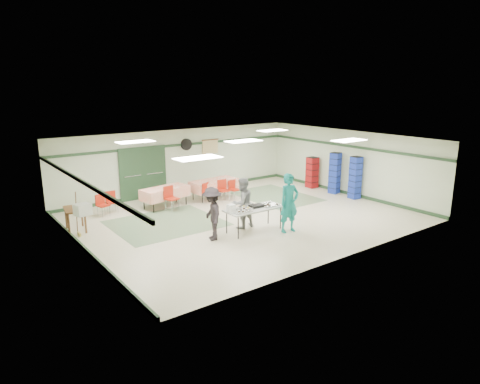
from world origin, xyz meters
TOP-DOWN VIEW (x-y plane):
  - floor at (0.00, 0.00)m, footprint 11.00×11.00m
  - ceiling at (0.00, 0.00)m, footprint 11.00×11.00m
  - wall_back at (0.00, 4.50)m, footprint 11.00×0.00m
  - wall_front at (0.00, -4.50)m, footprint 11.00×0.00m
  - wall_left at (-5.50, 0.00)m, footprint 0.00×9.00m
  - wall_right at (5.50, 0.00)m, footprint 0.00×9.00m
  - trim_back at (0.00, 4.47)m, footprint 11.00×0.06m
  - baseboard_back at (0.00, 4.47)m, footprint 11.00×0.06m
  - trim_left at (-5.47, 0.00)m, footprint 0.06×9.00m
  - baseboard_left at (-5.47, 0.00)m, footprint 0.06×9.00m
  - trim_right at (5.47, 0.00)m, footprint 0.06×9.00m
  - baseboard_right at (5.47, 0.00)m, footprint 0.06×9.00m
  - green_patch_a at (-2.50, 1.00)m, footprint 3.50×3.00m
  - green_patch_b at (2.80, 1.50)m, footprint 2.50×3.50m
  - double_door_left at (-2.20, 4.44)m, footprint 0.90×0.06m
  - double_door_right at (-1.25, 4.44)m, footprint 0.90×0.06m
  - door_frame at (-1.73, 4.42)m, footprint 2.00×0.03m
  - wall_fan at (0.30, 4.44)m, footprint 0.50×0.10m
  - scroll_banner at (1.50, 4.44)m, footprint 0.80×0.02m
  - serving_table at (-0.61, -1.37)m, footprint 1.95×0.82m
  - sheet_tray_right at (-0.04, -1.44)m, footprint 0.56×0.43m
  - sheet_tray_mid at (-0.66, -1.24)m, footprint 0.61×0.47m
  - sheet_tray_left at (-1.18, -1.45)m, footprint 0.58×0.45m
  - baking_pan at (-0.49, -1.34)m, footprint 0.45×0.29m
  - foam_box_stack at (-1.47, -1.33)m, footprint 0.22×0.20m
  - volunteer_teal at (0.24, -2.06)m, footprint 0.73×0.52m
  - volunteer_grey at (-0.71, -0.88)m, footprint 0.84×0.68m
  - volunteer_dark at (-2.10, -1.23)m, footprint 0.92×1.18m
  - dining_table_a at (0.59, 2.78)m, footprint 2.00×0.99m
  - dining_table_b at (-1.61, 2.78)m, footprint 1.93×1.11m
  - chair_a at (0.64, 2.21)m, footprint 0.45×0.45m
  - chair_b at (-0.09, 2.20)m, footprint 0.50×0.50m
  - chair_c at (1.15, 2.20)m, footprint 0.40×0.40m
  - chair_d at (-1.69, 2.22)m, footprint 0.51×0.51m
  - chair_loose_a at (-3.52, 3.26)m, footprint 0.39×0.39m
  - chair_loose_b at (-3.95, 3.05)m, footprint 0.45×0.45m
  - crate_stack_blue_a at (5.15, -0.69)m, footprint 0.42×0.42m
  - crate_stack_red at (5.15, 1.70)m, footprint 0.45×0.45m
  - crate_stack_blue_b at (5.15, 0.39)m, footprint 0.46×0.46m
  - printer_table at (-5.15, 2.02)m, footprint 0.75×1.02m
  - office_printer at (-5.15, 1.13)m, footprint 0.50×0.46m
  - broom at (-5.23, 1.53)m, footprint 0.06×0.23m

SIDE VIEW (x-z plane):
  - floor at x=0.00m, z-range 0.00..0.00m
  - green_patch_a at x=-2.50m, z-range 0.00..0.01m
  - green_patch_b at x=2.80m, z-range 0.00..0.01m
  - baseboard_back at x=0.00m, z-range 0.00..0.12m
  - baseboard_left at x=-5.47m, z-range 0.00..0.12m
  - baseboard_right at x=5.47m, z-range 0.00..0.12m
  - chair_c at x=1.15m, z-range 0.08..0.86m
  - chair_loose_b at x=-3.95m, z-range 0.09..0.87m
  - chair_loose_a at x=-3.52m, z-range 0.09..0.88m
  - chair_b at x=-0.09m, z-range 0.09..0.92m
  - chair_a at x=0.64m, z-range 0.10..0.95m
  - chair_d at x=-1.69m, z-range 0.10..1.03m
  - dining_table_b at x=-1.61m, z-range 0.19..0.95m
  - dining_table_a at x=0.59m, z-range 0.19..0.95m
  - printer_table at x=-5.15m, z-range 0.27..1.02m
  - crate_stack_red at x=5.15m, z-range 0.00..1.38m
  - serving_table at x=-0.61m, z-range 0.34..1.10m
  - broom at x=-5.23m, z-range 0.03..1.41m
  - sheet_tray_right at x=-0.04m, z-range 0.76..0.78m
  - sheet_tray_mid at x=-0.66m, z-range 0.76..0.78m
  - sheet_tray_left at x=-1.18m, z-range 0.76..0.78m
  - baking_pan at x=-0.49m, z-range 0.76..0.84m
  - volunteer_dark at x=-2.10m, z-range 0.00..1.61m
  - volunteer_grey at x=-0.71m, z-range 0.00..1.66m
  - crate_stack_blue_a at x=5.15m, z-range 0.00..1.73m
  - crate_stack_blue_b at x=5.15m, z-range 0.00..1.75m
  - foam_box_stack at x=-1.47m, z-range 0.76..1.01m
  - office_printer at x=-5.15m, z-range 0.75..1.09m
  - volunteer_teal at x=0.24m, z-range 0.00..1.87m
  - double_door_left at x=-2.20m, z-range 0.00..2.10m
  - double_door_right at x=-1.25m, z-range 0.00..2.10m
  - door_frame at x=-1.73m, z-range -0.02..2.12m
  - wall_back at x=0.00m, z-range -4.15..6.85m
  - wall_front at x=0.00m, z-range -4.15..6.85m
  - wall_left at x=-5.50m, z-range -3.15..5.85m
  - wall_right at x=5.50m, z-range -3.15..5.85m
  - scroll_banner at x=1.50m, z-range 1.55..2.15m
  - trim_back at x=0.00m, z-range 2.00..2.10m
  - trim_left at x=-5.47m, z-range 2.00..2.10m
  - trim_right at x=5.47m, z-range 2.00..2.10m
  - wall_fan at x=0.30m, z-range 1.80..2.30m
  - ceiling at x=0.00m, z-range 2.70..2.70m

